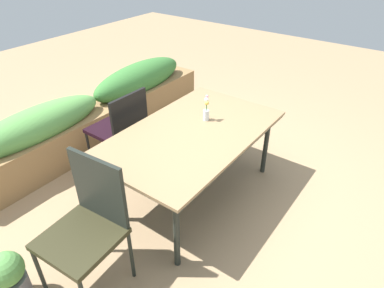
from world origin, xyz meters
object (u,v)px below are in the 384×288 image
at_px(chair_far_side, 121,126).
at_px(flower_vase, 206,110).
at_px(chair_end_left, 88,221).
at_px(potted_plant, 9,278).
at_px(dining_table, 192,137).
at_px(planter_box, 98,113).

distance_m(chair_far_side, flower_vase, 0.93).
height_order(chair_end_left, flower_vase, chair_end_left).
xyz_separation_m(chair_far_side, flower_vase, (0.33, -0.82, 0.29)).
bearing_deg(flower_vase, chair_end_left, -179.42).
distance_m(chair_end_left, potted_plant, 0.67).
height_order(dining_table, chair_end_left, chair_end_left).
bearing_deg(planter_box, chair_end_left, -131.57).
height_order(dining_table, planter_box, planter_box).
xyz_separation_m(dining_table, chair_end_left, (-1.17, 0.01, -0.09)).
relative_size(dining_table, potted_plant, 3.83).
height_order(chair_end_left, potted_plant, chair_end_left).
relative_size(chair_far_side, planter_box, 0.27).
height_order(dining_table, flower_vase, flower_vase).
xyz_separation_m(dining_table, flower_vase, (0.25, 0.02, 0.15)).
bearing_deg(dining_table, potted_plant, 168.67).
distance_m(dining_table, potted_plant, 1.74).
xyz_separation_m(chair_far_side, potted_plant, (-1.57, -0.51, -0.29)).
bearing_deg(chair_end_left, chair_far_side, -57.23).
height_order(flower_vase, planter_box, flower_vase).
bearing_deg(chair_far_side, dining_table, -84.18).
bearing_deg(potted_plant, planter_box, 33.23).
bearing_deg(potted_plant, chair_end_left, -34.09).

